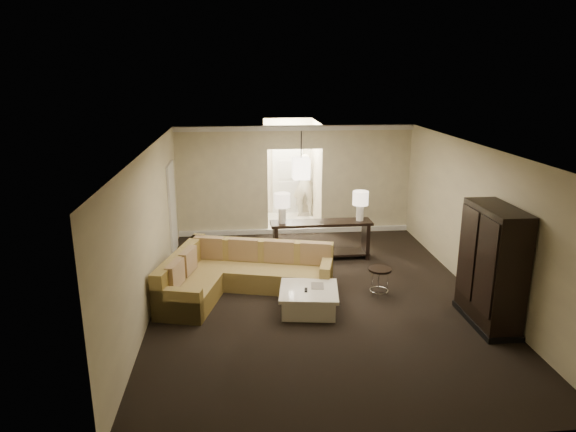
{
  "coord_description": "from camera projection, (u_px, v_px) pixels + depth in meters",
  "views": [
    {
      "loc": [
        -1.39,
        -8.81,
        4.1
      ],
      "look_at": [
        -0.44,
        1.2,
        1.25
      ],
      "focal_mm": 32.0,
      "sensor_mm": 36.0,
      "label": 1
    }
  ],
  "objects": [
    {
      "name": "sectional_sofa",
      "position": [
        236.0,
        274.0,
        9.82
      ],
      "size": [
        3.37,
        2.46,
        0.87
      ],
      "rotation": [
        0.0,
        0.0,
        -0.25
      ],
      "color": "brown",
      "rests_on": "ground"
    },
    {
      "name": "side_door",
      "position": [
        172.0,
        208.0,
        11.81
      ],
      "size": [
        0.05,
        0.9,
        2.1
      ],
      "primitive_type": "cube",
      "color": "white",
      "rests_on": "ground"
    },
    {
      "name": "wall_front",
      "position": [
        375.0,
        334.0,
        5.47
      ],
      "size": [
        6.0,
        0.04,
        2.8
      ],
      "primitive_type": "cube",
      "color": "#B9AF8B",
      "rests_on": "ground"
    },
    {
      "name": "wall_back",
      "position": [
        295.0,
        180.0,
        13.13
      ],
      "size": [
        6.0,
        0.04,
        2.8
      ],
      "primitive_type": "cube",
      "color": "#B9AF8B",
      "rests_on": "ground"
    },
    {
      "name": "pendant_light",
      "position": [
        301.0,
        168.0,
        11.74
      ],
      "size": [
        0.38,
        0.38,
        1.09
      ],
      "color": "black",
      "rests_on": "ceiling"
    },
    {
      "name": "wall_left",
      "position": [
        150.0,
        230.0,
        9.03
      ],
      "size": [
        0.04,
        8.0,
        2.8
      ],
      "primitive_type": "cube",
      "color": "#B9AF8B",
      "rests_on": "ground"
    },
    {
      "name": "wall_right",
      "position": [
        477.0,
        221.0,
        9.58
      ],
      "size": [
        0.04,
        8.0,
        2.8
      ],
      "primitive_type": "cube",
      "color": "#B9AF8B",
      "rests_on": "ground"
    },
    {
      "name": "crown_molding",
      "position": [
        295.0,
        128.0,
        12.72
      ],
      "size": [
        6.0,
        0.1,
        0.12
      ],
      "primitive_type": "cube",
      "color": "silver",
      "rests_on": "wall_back"
    },
    {
      "name": "foyer",
      "position": [
        290.0,
        174.0,
        14.45
      ],
      "size": [
        1.44,
        2.02,
        2.8
      ],
      "color": "beige",
      "rests_on": "ground"
    },
    {
      "name": "table_lamp_left",
      "position": [
        282.0,
        203.0,
        11.18
      ],
      "size": [
        0.35,
        0.35,
        0.67
      ],
      "color": "white",
      "rests_on": "console_table"
    },
    {
      "name": "console_table",
      "position": [
        321.0,
        237.0,
        11.49
      ],
      "size": [
        2.27,
        0.55,
        0.87
      ],
      "rotation": [
        0.0,
        0.0,
        0.02
      ],
      "color": "black",
      "rests_on": "ground"
    },
    {
      "name": "coffee_table",
      "position": [
        309.0,
        300.0,
        9.06
      ],
      "size": [
        1.14,
        1.14,
        0.43
      ],
      "rotation": [
        0.0,
        0.0,
        -0.14
      ],
      "color": "white",
      "rests_on": "ground"
    },
    {
      "name": "armoire",
      "position": [
        491.0,
        269.0,
        8.41
      ],
      "size": [
        0.6,
        1.41,
        2.02
      ],
      "color": "black",
      "rests_on": "ground"
    },
    {
      "name": "table_lamp_right",
      "position": [
        360.0,
        201.0,
        11.37
      ],
      "size": [
        0.35,
        0.35,
        0.67
      ],
      "color": "white",
      "rests_on": "console_table"
    },
    {
      "name": "ground",
      "position": [
        317.0,
        296.0,
        9.69
      ],
      "size": [
        8.0,
        8.0,
        0.0
      ],
      "primitive_type": "plane",
      "color": "black",
      "rests_on": "ground"
    },
    {
      "name": "baseboard",
      "position": [
        295.0,
        231.0,
        13.45
      ],
      "size": [
        6.0,
        0.1,
        0.12
      ],
      "primitive_type": "cube",
      "color": "silver",
      "rests_on": "ground"
    },
    {
      "name": "person",
      "position": [
        304.0,
        182.0,
        14.82
      ],
      "size": [
        0.75,
        0.52,
        2.02
      ],
      "primitive_type": "imported",
      "rotation": [
        0.0,
        0.0,
        3.09
      ],
      "color": "beige",
      "rests_on": "ground"
    },
    {
      "name": "ceiling",
      "position": [
        320.0,
        148.0,
        8.92
      ],
      "size": [
        6.0,
        8.0,
        0.02
      ],
      "primitive_type": "cube",
      "color": "white",
      "rests_on": "wall_back"
    },
    {
      "name": "drink_table",
      "position": [
        380.0,
        276.0,
        9.63
      ],
      "size": [
        0.43,
        0.43,
        0.54
      ],
      "rotation": [
        0.0,
        0.0,
        0.14
      ],
      "color": "black",
      "rests_on": "ground"
    }
  ]
}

